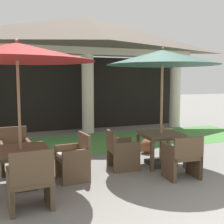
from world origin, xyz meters
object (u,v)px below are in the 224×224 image
at_px(patio_chair_near_foreground_south, 30,182).
at_px(terracotta_urn, 147,146).
at_px(patio_chair_mid_left_west, 121,151).
at_px(patio_chair_mid_left_south, 183,157).
at_px(patio_umbrella_mid_left, 162,59).
at_px(patio_umbrella_near_foreground, 17,53).
at_px(patio_chair_near_foreground_east, 74,158).
at_px(patio_table_near_foreground, 21,154).
at_px(patio_table_mid_left, 161,137).
at_px(patio_chair_near_foreground_north, 15,152).

xyz_separation_m(patio_chair_near_foreground_south, terracotta_urn, (3.14, 2.26, -0.23)).
bearing_deg(patio_chair_mid_left_west, patio_chair_mid_left_south, 45.03).
height_order(patio_umbrella_mid_left, patio_chair_mid_left_south, patio_umbrella_mid_left).
xyz_separation_m(patio_umbrella_near_foreground, patio_chair_mid_left_south, (2.92, -0.65, -1.93)).
bearing_deg(patio_chair_near_foreground_east, patio_table_near_foreground, 90.00).
height_order(patio_umbrella_near_foreground, terracotta_urn, patio_umbrella_near_foreground).
xyz_separation_m(patio_table_mid_left, patio_chair_mid_left_west, (-0.93, 0.07, -0.23)).
bearing_deg(patio_chair_near_foreground_south, patio_table_near_foreground, 90.00).
xyz_separation_m(patio_umbrella_near_foreground, patio_chair_mid_left_west, (2.07, 0.34, -1.95)).
bearing_deg(patio_umbrella_near_foreground, patio_chair_near_foreground_south, -86.00).
distance_m(patio_umbrella_mid_left, patio_chair_mid_left_south, 2.14).
bearing_deg(patio_table_near_foreground, patio_umbrella_mid_left, 5.19).
bearing_deg(patio_chair_near_foreground_east, patio_table_mid_left, -88.25).
height_order(patio_chair_near_foreground_north, terracotta_urn, patio_chair_near_foreground_north).
bearing_deg(terracotta_urn, patio_chair_near_foreground_north, -174.46).
height_order(patio_chair_near_foreground_north, patio_chair_near_foreground_east, patio_chair_near_foreground_north).
bearing_deg(patio_table_mid_left, patio_chair_near_foreground_north, 167.15).
xyz_separation_m(patio_table_mid_left, patio_chair_mid_left_south, (-0.07, -0.93, -0.21)).
xyz_separation_m(patio_chair_near_foreground_north, patio_chair_mid_left_south, (2.99, -1.62, -0.00)).
xyz_separation_m(patio_table_near_foreground, patio_chair_mid_left_south, (2.92, -0.65, -0.19)).
relative_size(patio_table_near_foreground, terracotta_urn, 2.22).
bearing_deg(patio_umbrella_near_foreground, patio_chair_near_foreground_east, 4.00).
bearing_deg(patio_umbrella_mid_left, patio_table_near_foreground, -174.81).
bearing_deg(patio_chair_near_foreground_south, terracotta_urn, 31.74).
height_order(patio_umbrella_mid_left, terracotta_urn, patio_umbrella_mid_left).
xyz_separation_m(patio_table_near_foreground, patio_umbrella_mid_left, (2.99, 0.27, 1.73)).
bearing_deg(patio_chair_near_foreground_north, patio_table_mid_left, 163.15).
xyz_separation_m(patio_umbrella_mid_left, patio_chair_mid_left_west, (-0.93, 0.07, -1.95)).
xyz_separation_m(patio_table_near_foreground, terracotta_urn, (3.21, 1.29, -0.42)).
bearing_deg(patio_table_mid_left, patio_chair_mid_left_west, 175.66).
bearing_deg(patio_chair_near_foreground_north, patio_chair_mid_left_west, 159.61).
xyz_separation_m(patio_chair_near_foreground_south, patio_table_mid_left, (2.93, 1.24, 0.20)).
height_order(patio_umbrella_near_foreground, patio_chair_near_foreground_south, patio_umbrella_near_foreground).
xyz_separation_m(patio_chair_near_foreground_south, patio_umbrella_mid_left, (2.93, 1.24, 1.92)).
xyz_separation_m(patio_table_near_foreground, patio_chair_near_foreground_north, (-0.07, 0.97, -0.19)).
distance_m(patio_table_near_foreground, patio_umbrella_near_foreground, 1.73).
bearing_deg(patio_chair_near_foreground_east, terracotta_urn, -65.43).
xyz_separation_m(patio_table_mid_left, terracotta_urn, (0.21, 1.02, -0.43)).
xyz_separation_m(patio_chair_near_foreground_east, terracotta_urn, (2.24, 1.22, -0.22)).
bearing_deg(patio_chair_mid_left_west, patio_chair_near_foreground_south, -52.34).
distance_m(patio_table_mid_left, patio_umbrella_mid_left, 1.71).
xyz_separation_m(patio_table_near_foreground, patio_table_mid_left, (2.99, 0.27, 0.02)).
distance_m(patio_umbrella_near_foreground, patio_chair_near_foreground_east, 2.16).
bearing_deg(patio_chair_near_foreground_east, patio_umbrella_near_foreground, 90.00).
bearing_deg(patio_chair_near_foreground_east, patio_umbrella_mid_left, -88.25).
relative_size(patio_chair_mid_left_south, terracotta_urn, 1.84).
distance_m(patio_table_near_foreground, patio_chair_near_foreground_north, 0.99).
bearing_deg(terracotta_urn, patio_table_mid_left, -101.91).
bearing_deg(patio_chair_mid_left_south, patio_chair_near_foreground_east, 164.09).
relative_size(patio_umbrella_mid_left, patio_chair_mid_left_south, 3.08).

